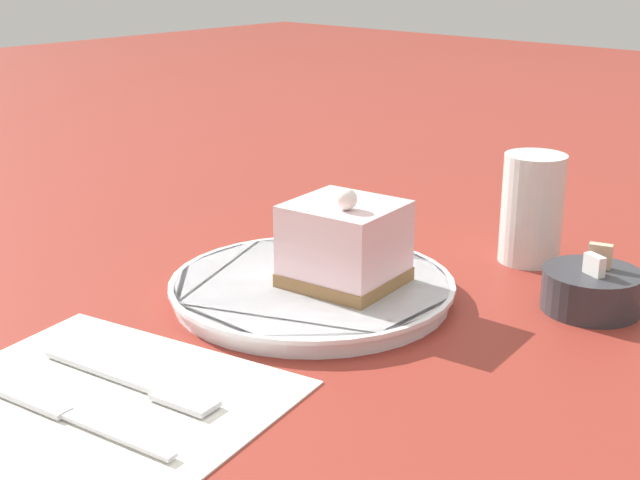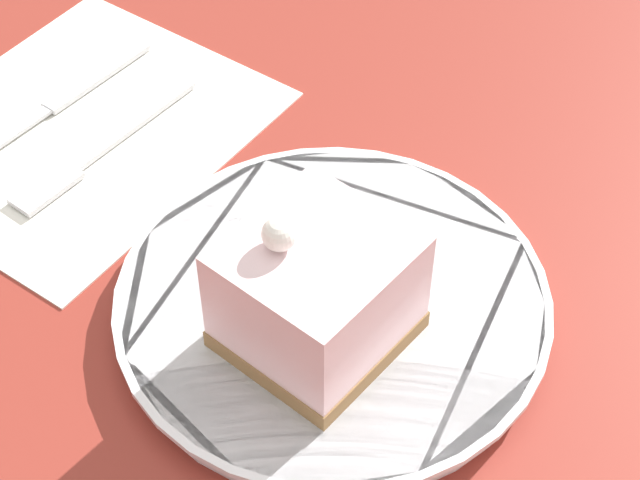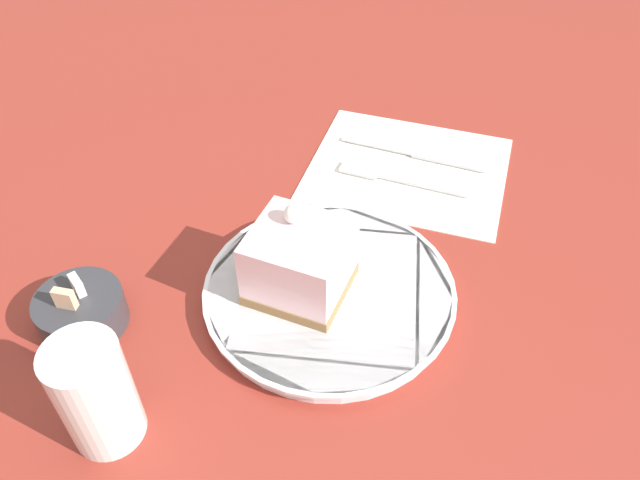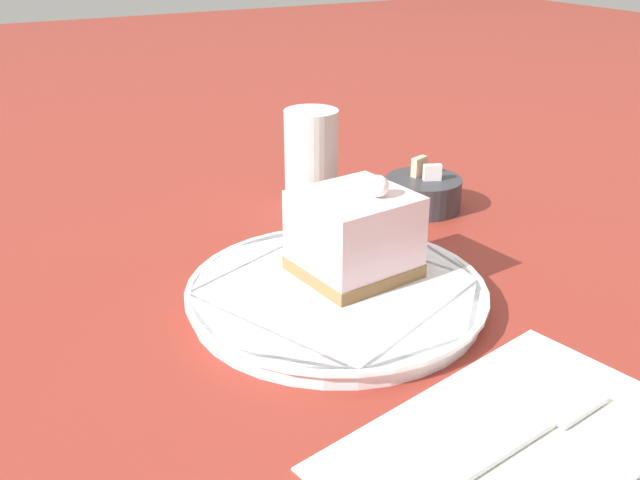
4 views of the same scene
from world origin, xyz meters
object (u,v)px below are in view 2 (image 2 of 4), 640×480
(plate, at_px, (332,305))
(knife, at_px, (67,96))
(cake_slice, at_px, (317,293))
(fork, at_px, (93,154))

(plate, height_order, knife, plate)
(cake_slice, height_order, fork, cake_slice)
(plate, height_order, fork, plate)
(plate, height_order, cake_slice, cake_slice)
(fork, xyz_separation_m, knife, (0.06, -0.02, 0.00))
(knife, bearing_deg, fork, 152.60)
(plate, xyz_separation_m, cake_slice, (-0.01, 0.03, 0.05))
(knife, bearing_deg, plate, 172.26)
(cake_slice, bearing_deg, knife, -11.07)
(plate, xyz_separation_m, knife, (0.27, 0.01, -0.01))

